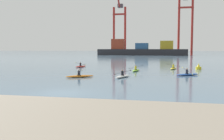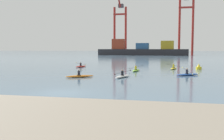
{
  "view_description": "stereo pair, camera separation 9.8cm",
  "coord_description": "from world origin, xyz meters",
  "px_view_note": "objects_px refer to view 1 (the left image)",
  "views": [
    {
      "loc": [
        7.8,
        -18.3,
        3.35
      ],
      "look_at": [
        0.78,
        14.64,
        0.6
      ],
      "focal_mm": 41.71,
      "sensor_mm": 36.0,
      "label": 1
    },
    {
      "loc": [
        7.89,
        -18.27,
        3.35
      ],
      "look_at": [
        0.78,
        14.64,
        0.6
      ],
      "focal_mm": 41.71,
      "sensor_mm": 36.0,
      "label": 2
    }
  ],
  "objects_px": {
    "gantry_crane_west_mid": "(186,18)",
    "kayak_orange": "(80,76)",
    "channel_buoy": "(199,67)",
    "kayak_yellow": "(173,68)",
    "kayak_white": "(123,76)",
    "gantry_crane_west": "(119,22)",
    "kayak_blue": "(187,74)",
    "kayak_lime": "(136,70)",
    "kayak_red": "(81,66)",
    "container_barge": "(141,50)"
  },
  "relations": [
    {
      "from": "gantry_crane_west",
      "to": "kayak_yellow",
      "type": "xyz_separation_m",
      "value": [
        27.78,
        -101.4,
        -18.17
      ]
    },
    {
      "from": "channel_buoy",
      "to": "kayak_white",
      "type": "relative_size",
      "value": 0.29
    },
    {
      "from": "gantry_crane_west",
      "to": "kayak_red",
      "type": "relative_size",
      "value": 11.31
    },
    {
      "from": "gantry_crane_west_mid",
      "to": "kayak_lime",
      "type": "bearing_deg",
      "value": -97.34
    },
    {
      "from": "gantry_crane_west_mid",
      "to": "kayak_lime",
      "type": "relative_size",
      "value": 11.39
    },
    {
      "from": "kayak_lime",
      "to": "kayak_red",
      "type": "relative_size",
      "value": 1.0
    },
    {
      "from": "gantry_crane_west_mid",
      "to": "channel_buoy",
      "type": "bearing_deg",
      "value": -92.39
    },
    {
      "from": "kayak_lime",
      "to": "kayak_orange",
      "type": "bearing_deg",
      "value": -119.27
    },
    {
      "from": "kayak_lime",
      "to": "kayak_yellow",
      "type": "distance_m",
      "value": 7.73
    },
    {
      "from": "channel_buoy",
      "to": "kayak_orange",
      "type": "relative_size",
      "value": 0.32
    },
    {
      "from": "kayak_red",
      "to": "kayak_yellow",
      "type": "xyz_separation_m",
      "value": [
        16.48,
        -1.16,
        0.0
      ]
    },
    {
      "from": "gantry_crane_west_mid",
      "to": "kayak_white",
      "type": "height_order",
      "value": "gantry_crane_west_mid"
    },
    {
      "from": "gantry_crane_west_mid",
      "to": "kayak_blue",
      "type": "distance_m",
      "value": 114.42
    },
    {
      "from": "channel_buoy",
      "to": "kayak_blue",
      "type": "bearing_deg",
      "value": -103.51
    },
    {
      "from": "gantry_crane_west_mid",
      "to": "kayak_white",
      "type": "distance_m",
      "value": 118.85
    },
    {
      "from": "kayak_white",
      "to": "kayak_blue",
      "type": "bearing_deg",
      "value": 26.78
    },
    {
      "from": "gantry_crane_west_mid",
      "to": "kayak_orange",
      "type": "relative_size",
      "value": 12.56
    },
    {
      "from": "kayak_lime",
      "to": "kayak_blue",
      "type": "bearing_deg",
      "value": -35.3
    },
    {
      "from": "gantry_crane_west_mid",
      "to": "kayak_orange",
      "type": "height_order",
      "value": "gantry_crane_west_mid"
    },
    {
      "from": "kayak_orange",
      "to": "kayak_white",
      "type": "bearing_deg",
      "value": 10.18
    },
    {
      "from": "kayak_blue",
      "to": "kayak_red",
      "type": "distance_m",
      "value": 21.33
    },
    {
      "from": "channel_buoy",
      "to": "kayak_yellow",
      "type": "xyz_separation_m",
      "value": [
        -3.97,
        0.01,
        -0.19
      ]
    },
    {
      "from": "gantry_crane_west",
      "to": "kayak_orange",
      "type": "relative_size",
      "value": 12.46
    },
    {
      "from": "channel_buoy",
      "to": "kayak_red",
      "type": "distance_m",
      "value": 20.48
    },
    {
      "from": "channel_buoy",
      "to": "kayak_yellow",
      "type": "relative_size",
      "value": 0.29
    },
    {
      "from": "container_barge",
      "to": "kayak_yellow",
      "type": "xyz_separation_m",
      "value": [
        14.61,
        -94.3,
        -2.49
      ]
    },
    {
      "from": "gantry_crane_west",
      "to": "kayak_yellow",
      "type": "distance_m",
      "value": 106.69
    },
    {
      "from": "kayak_orange",
      "to": "kayak_white",
      "type": "distance_m",
      "value": 5.07
    },
    {
      "from": "kayak_orange",
      "to": "kayak_red",
      "type": "relative_size",
      "value": 0.91
    },
    {
      "from": "gantry_crane_west",
      "to": "kayak_yellow",
      "type": "relative_size",
      "value": 11.3
    },
    {
      "from": "kayak_lime",
      "to": "gantry_crane_west",
      "type": "bearing_deg",
      "value": 101.74
    },
    {
      "from": "kayak_blue",
      "to": "kayak_yellow",
      "type": "relative_size",
      "value": 0.91
    },
    {
      "from": "kayak_yellow",
      "to": "kayak_blue",
      "type": "bearing_deg",
      "value": -81.83
    },
    {
      "from": "gantry_crane_west",
      "to": "gantry_crane_west_mid",
      "type": "distance_m",
      "value": 36.05
    },
    {
      "from": "channel_buoy",
      "to": "kayak_lime",
      "type": "relative_size",
      "value": 0.29
    },
    {
      "from": "kayak_yellow",
      "to": "kayak_orange",
      "type": "bearing_deg",
      "value": -126.34
    },
    {
      "from": "kayak_yellow",
      "to": "container_barge",
      "type": "bearing_deg",
      "value": 98.81
    },
    {
      "from": "channel_buoy",
      "to": "kayak_orange",
      "type": "xyz_separation_m",
      "value": [
        -15.04,
        -15.04,
        -0.19
      ]
    },
    {
      "from": "channel_buoy",
      "to": "kayak_orange",
      "type": "bearing_deg",
      "value": -134.99
    },
    {
      "from": "kayak_yellow",
      "to": "gantry_crane_west",
      "type": "bearing_deg",
      "value": 105.32
    },
    {
      "from": "kayak_white",
      "to": "kayak_red",
      "type": "relative_size",
      "value": 1.0
    },
    {
      "from": "kayak_white",
      "to": "gantry_crane_west_mid",
      "type": "bearing_deg",
      "value": 82.98
    },
    {
      "from": "channel_buoy",
      "to": "gantry_crane_west_mid",
      "type": "bearing_deg",
      "value": 87.61
    },
    {
      "from": "gantry_crane_west",
      "to": "kayak_blue",
      "type": "relative_size",
      "value": 12.36
    },
    {
      "from": "gantry_crane_west",
      "to": "kayak_white",
      "type": "distance_m",
      "value": 118.97
    },
    {
      "from": "channel_buoy",
      "to": "kayak_orange",
      "type": "height_order",
      "value": "kayak_orange"
    },
    {
      "from": "gantry_crane_west",
      "to": "channel_buoy",
      "type": "height_order",
      "value": "gantry_crane_west"
    },
    {
      "from": "channel_buoy",
      "to": "kayak_red",
      "type": "height_order",
      "value": "channel_buoy"
    },
    {
      "from": "kayak_orange",
      "to": "kayak_red",
      "type": "height_order",
      "value": "kayak_orange"
    },
    {
      "from": "gantry_crane_west",
      "to": "kayak_white",
      "type": "xyz_separation_m",
      "value": [
        21.7,
        -115.55,
        -18.17
      ]
    }
  ]
}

